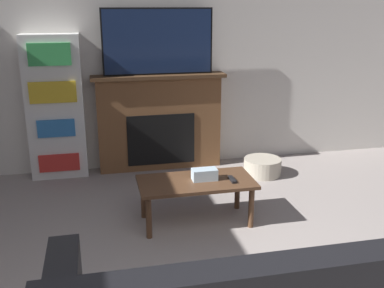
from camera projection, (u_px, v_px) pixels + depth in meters
The scene contains 8 objects.
wall_back at pixel (161, 53), 5.19m from camera, with size 6.96×0.06×2.70m.
fireplace at pixel (160, 122), 5.28m from camera, with size 1.53×0.28×1.12m.
tv at pixel (158, 42), 4.98m from camera, with size 1.24×0.03×0.73m.
coffee_table at pixel (196, 186), 3.97m from camera, with size 1.02×0.51×0.40m.
tissue_box at pixel (205, 174), 3.95m from camera, with size 0.22×0.12×0.10m.
remote_control at pixel (232, 179), 3.94m from camera, with size 0.04×0.15×0.02m.
bookshelf at pixel (55, 108), 4.95m from camera, with size 0.61×0.29×1.59m.
storage_basket at pixel (262, 167), 5.17m from camera, with size 0.43×0.43×0.19m.
Camera 1 is at (-0.78, -1.27, 1.89)m, focal length 42.00 mm.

